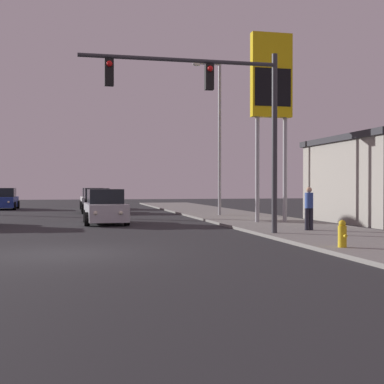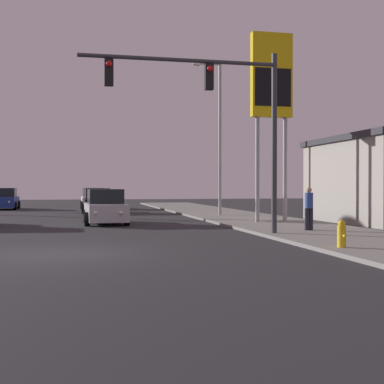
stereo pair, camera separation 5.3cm
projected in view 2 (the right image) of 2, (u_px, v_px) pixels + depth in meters
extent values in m
plane|color=#28282B|center=(59.00, 254.00, 14.36)|extent=(120.00, 120.00, 0.00)
cube|color=gray|center=(264.00, 222.00, 26.16)|extent=(5.00, 60.00, 0.12)
cube|color=navy|center=(5.00, 202.00, 42.01)|extent=(1.82, 4.21, 0.80)
cube|color=black|center=(5.00, 192.00, 42.15)|extent=(1.61, 2.01, 0.70)
cylinder|color=black|center=(15.00, 206.00, 40.93)|extent=(0.24, 0.64, 0.64)
cylinder|color=black|center=(19.00, 205.00, 43.48)|extent=(0.24, 0.64, 0.64)
sphere|color=#F2EACC|center=(9.00, 202.00, 40.06)|extent=(0.18, 0.18, 0.18)
cube|color=#B7B7BC|center=(105.00, 212.00, 25.78)|extent=(1.96, 4.27, 0.80)
cube|color=black|center=(105.00, 196.00, 25.92)|extent=(1.68, 2.06, 0.70)
cylinder|color=black|center=(87.00, 219.00, 24.32)|extent=(0.24, 0.64, 0.64)
cylinder|color=black|center=(127.00, 219.00, 24.70)|extent=(0.24, 0.64, 0.64)
cylinder|color=black|center=(86.00, 216.00, 26.86)|extent=(0.24, 0.64, 0.64)
cylinder|color=black|center=(122.00, 216.00, 27.25)|extent=(0.24, 0.64, 0.64)
sphere|color=#F2EACC|center=(95.00, 213.00, 23.59)|extent=(0.18, 0.18, 0.18)
sphere|color=#F2EACC|center=(121.00, 213.00, 23.83)|extent=(0.18, 0.18, 0.18)
cube|color=black|center=(97.00, 204.00, 36.53)|extent=(1.91, 4.25, 0.80)
cube|color=black|center=(97.00, 193.00, 36.66)|extent=(1.65, 2.04, 0.70)
cylinder|color=black|center=(84.00, 209.00, 35.06)|extent=(0.24, 0.64, 0.64)
cylinder|color=black|center=(112.00, 209.00, 35.45)|extent=(0.24, 0.64, 0.64)
cylinder|color=black|center=(83.00, 207.00, 37.61)|extent=(0.24, 0.64, 0.64)
cylinder|color=black|center=(109.00, 207.00, 37.99)|extent=(0.24, 0.64, 0.64)
sphere|color=#F2EACC|center=(90.00, 205.00, 34.33)|extent=(0.18, 0.18, 0.18)
sphere|color=#F2EACC|center=(107.00, 205.00, 34.57)|extent=(0.18, 0.18, 0.18)
cube|color=silver|center=(93.00, 202.00, 43.02)|extent=(1.91, 4.24, 0.80)
cube|color=black|center=(93.00, 192.00, 43.16)|extent=(1.65, 2.04, 0.70)
cylinder|color=black|center=(82.00, 205.00, 41.56)|extent=(0.24, 0.64, 0.64)
cylinder|color=black|center=(106.00, 205.00, 41.95)|extent=(0.24, 0.64, 0.64)
cylinder|color=black|center=(82.00, 204.00, 44.11)|extent=(0.24, 0.64, 0.64)
cylinder|color=black|center=(104.00, 204.00, 44.49)|extent=(0.24, 0.64, 0.64)
sphere|color=#F2EACC|center=(87.00, 202.00, 40.83)|extent=(0.18, 0.18, 0.18)
sphere|color=#F2EACC|center=(102.00, 202.00, 41.07)|extent=(0.18, 0.18, 0.18)
cylinder|color=#38383D|center=(274.00, 144.00, 19.38)|extent=(0.20, 0.20, 6.50)
cylinder|color=#38383D|center=(180.00, 60.00, 18.60)|extent=(7.00, 0.14, 0.14)
cube|color=black|center=(209.00, 77.00, 18.83)|extent=(0.30, 0.24, 0.90)
sphere|color=red|center=(210.00, 69.00, 18.69)|extent=(0.20, 0.20, 0.20)
cube|color=black|center=(109.00, 73.00, 18.08)|extent=(0.30, 0.24, 0.90)
sphere|color=red|center=(109.00, 64.00, 17.94)|extent=(0.20, 0.20, 0.20)
cylinder|color=#99999E|center=(220.00, 139.00, 31.40)|extent=(0.18, 0.18, 9.00)
cylinder|color=#99999E|center=(208.00, 64.00, 31.20)|extent=(1.40, 0.10, 0.10)
ellipsoid|color=silver|center=(197.00, 64.00, 31.05)|extent=(0.50, 0.24, 0.20)
cylinder|color=#99999E|center=(257.00, 169.00, 25.37)|extent=(0.20, 0.20, 5.00)
cylinder|color=#99999E|center=(285.00, 170.00, 25.67)|extent=(0.20, 0.20, 5.00)
cube|color=yellow|center=(271.00, 75.00, 25.47)|extent=(2.00, 0.40, 4.00)
cube|color=black|center=(273.00, 87.00, 25.28)|extent=(1.80, 0.03, 1.80)
cylinder|color=gold|center=(342.00, 237.00, 14.82)|extent=(0.24, 0.24, 0.60)
sphere|color=gold|center=(342.00, 224.00, 14.82)|extent=(0.20, 0.20, 0.20)
cylinder|color=gold|center=(345.00, 236.00, 14.66)|extent=(0.08, 0.10, 0.08)
cylinder|color=#23232D|center=(307.00, 219.00, 20.62)|extent=(0.16, 0.16, 0.85)
cylinder|color=#23232D|center=(311.00, 219.00, 20.66)|extent=(0.16, 0.16, 0.85)
cylinder|color=#334C99|center=(309.00, 200.00, 20.63)|extent=(0.32, 0.32, 0.60)
sphere|color=tan|center=(309.00, 190.00, 20.63)|extent=(0.22, 0.22, 0.22)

